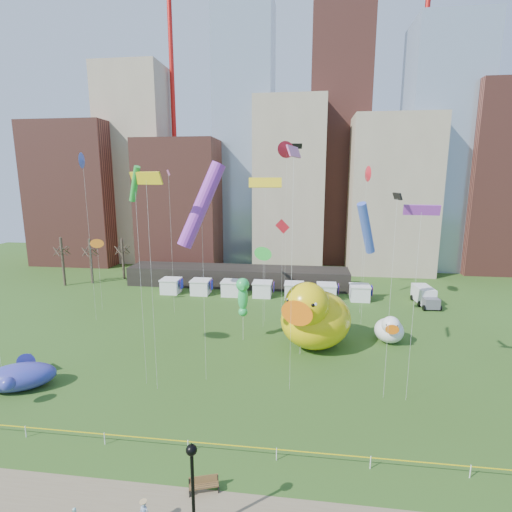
# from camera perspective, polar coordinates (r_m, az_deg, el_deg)

# --- Properties ---
(ground) EXTENTS (160.00, 160.00, 0.00)m
(ground) POSITION_cam_1_polar(r_m,az_deg,el_deg) (29.65, -10.00, -26.69)
(ground) COLOR #2F4B17
(ground) RESTS_ON ground
(skyline) EXTENTS (101.00, 23.00, 68.00)m
(skyline) POSITION_cam_1_polar(r_m,az_deg,el_deg) (83.52, 3.85, 13.45)
(skyline) COLOR brown
(skyline) RESTS_ON ground
(crane_left) EXTENTS (23.00, 1.00, 76.00)m
(crane_left) POSITION_cam_1_polar(r_m,az_deg,el_deg) (95.30, -11.95, 28.55)
(crane_left) COLOR red
(crane_left) RESTS_ON ground
(crane_right) EXTENTS (23.00, 1.00, 76.00)m
(crane_right) POSITION_cam_1_polar(r_m,az_deg,el_deg) (93.86, 24.43, 28.13)
(crane_right) COLOR red
(crane_right) RESTS_ON ground
(pavilion) EXTENTS (38.00, 6.00, 3.20)m
(pavilion) POSITION_cam_1_polar(r_m,az_deg,el_deg) (67.31, -2.72, -3.03)
(pavilion) COLOR black
(pavilion) RESTS_ON ground
(vendor_tents) EXTENTS (33.24, 2.80, 2.40)m
(vendor_tents) POSITION_cam_1_polar(r_m,az_deg,el_deg) (61.01, 0.96, -5.00)
(vendor_tents) COLOR white
(vendor_tents) RESTS_ON ground
(bare_trees) EXTENTS (8.44, 6.44, 8.50)m
(bare_trees) POSITION_cam_1_polar(r_m,az_deg,el_deg) (74.56, -23.16, -0.63)
(bare_trees) COLOR #382B21
(bare_trees) RESTS_ON ground
(caution_tape) EXTENTS (50.00, 0.06, 0.90)m
(caution_tape) POSITION_cam_1_polar(r_m,az_deg,el_deg) (29.24, -10.05, -25.64)
(caution_tape) COLOR white
(caution_tape) RESTS_ON ground
(big_duck) EXTENTS (10.27, 11.32, 7.90)m
(big_duck) POSITION_cam_1_polar(r_m,az_deg,el_deg) (42.66, 8.59, -8.81)
(big_duck) COLOR yellow
(big_duck) RESTS_ON ground
(small_duck) EXTENTS (3.55, 4.57, 3.41)m
(small_duck) POSITION_cam_1_polar(r_m,az_deg,el_deg) (46.70, 19.16, -10.22)
(small_duck) COLOR white
(small_duck) RESTS_ON ground
(seahorse_green) EXTENTS (1.60, 1.96, 7.39)m
(seahorse_green) POSITION_cam_1_polar(r_m,az_deg,el_deg) (43.48, -1.98, -5.64)
(seahorse_green) COLOR silver
(seahorse_green) RESTS_ON ground
(seahorse_purple) EXTENTS (1.26, 1.58, 4.98)m
(seahorse_purple) POSITION_cam_1_polar(r_m,az_deg,el_deg) (40.90, 6.63, -9.92)
(seahorse_purple) COLOR silver
(seahorse_purple) RESTS_ON ground
(whale_inflatable) EXTENTS (6.73, 7.34, 2.63)m
(whale_inflatable) POSITION_cam_1_polar(r_m,az_deg,el_deg) (41.24, -31.55, -14.79)
(whale_inflatable) COLOR #433899
(whale_inflatable) RESTS_ON ground
(park_bench) EXTENTS (1.83, 1.07, 0.89)m
(park_bench) POSITION_cam_1_polar(r_m,az_deg,el_deg) (26.60, -7.75, -30.46)
(park_bench) COLOR brown
(park_bench) RESTS_ON footpath
(lamppost) EXTENTS (0.57, 0.57, 5.43)m
(lamppost) POSITION_cam_1_polar(r_m,az_deg,el_deg) (22.61, -9.38, -29.91)
(lamppost) COLOR black
(lamppost) RESTS_ON footpath
(box_truck) EXTENTS (2.80, 6.14, 2.54)m
(box_truck) POSITION_cam_1_polar(r_m,az_deg,el_deg) (62.37, 23.71, -5.42)
(box_truck) COLOR silver
(box_truck) RESTS_ON ground
(kite_0) EXTENTS (1.85, 0.52, 13.26)m
(kite_0) POSITION_cam_1_polar(r_m,az_deg,el_deg) (49.45, 3.93, 4.00)
(kite_0) COLOR silver
(kite_0) RESTS_ON ground
(kite_1) EXTENTS (1.13, 2.88, 20.74)m
(kite_1) POSITION_cam_1_polar(r_m,az_deg,el_deg) (31.17, 5.63, 14.82)
(kite_1) COLOR silver
(kite_1) RESTS_ON ground
(kite_2) EXTENTS (2.32, 0.69, 23.04)m
(kite_2) POSITION_cam_1_polar(r_m,az_deg,el_deg) (54.93, 5.61, 15.56)
(kite_2) COLOR silver
(kite_2) RESTS_ON ground
(kite_3) EXTENTS (1.59, 0.96, 10.20)m
(kite_3) POSITION_cam_1_polar(r_m,az_deg,el_deg) (46.66, 1.09, 0.34)
(kite_3) COLOR silver
(kite_3) RESTS_ON ground
(kite_4) EXTENTS (3.19, 1.76, 18.78)m
(kite_4) POSITION_cam_1_polar(r_m,az_deg,el_deg) (32.30, -15.98, 10.85)
(kite_4) COLOR silver
(kite_4) RESTS_ON ground
(kite_5) EXTENTS (3.24, 3.78, 15.63)m
(kite_5) POSITION_cam_1_polar(r_m,az_deg,el_deg) (49.04, 16.00, 3.96)
(kite_5) COLOR silver
(kite_5) RESTS_ON ground
(kite_6) EXTENTS (1.25, 0.42, 10.17)m
(kite_6) POSITION_cam_1_polar(r_m,az_deg,el_deg) (57.33, -22.48, 1.69)
(kite_6) COLOR silver
(kite_6) RESTS_ON ground
(kite_7) EXTENTS (2.66, 0.78, 16.30)m
(kite_7) POSITION_cam_1_polar(r_m,az_deg,el_deg) (31.95, 23.32, 6.05)
(kite_7) COLOR silver
(kite_7) RESTS_ON ground
(kite_8) EXTENTS (1.49, 1.77, 22.86)m
(kite_8) POSITION_cam_1_polar(r_m,az_deg,el_deg) (49.49, 4.59, 15.39)
(kite_8) COLOR silver
(kite_8) RESTS_ON ground
(kite_9) EXTENTS (1.23, 2.29, 19.42)m
(kite_9) POSITION_cam_1_polar(r_m,az_deg,el_deg) (51.97, -12.85, 11.70)
(kite_9) COLOR silver
(kite_9) RESTS_ON ground
(kite_10) EXTENTS (0.44, 1.74, 17.19)m
(kite_10) POSITION_cam_1_polar(r_m,az_deg,el_deg) (31.57, 20.18, 7.74)
(kite_10) COLOR silver
(kite_10) RESTS_ON ground
(kite_11) EXTENTS (1.66, 1.52, 19.29)m
(kite_11) POSITION_cam_1_polar(r_m,az_deg,el_deg) (33.47, -17.52, 10.05)
(kite_11) COLOR silver
(kite_11) RESTS_ON ground
(kite_12) EXTENTS (4.03, 1.04, 18.43)m
(kite_12) POSITION_cam_1_polar(r_m,az_deg,el_deg) (47.57, 1.38, 10.74)
(kite_12) COLOR silver
(kite_12) RESTS_ON ground
(kite_13) EXTENTS (0.79, 1.89, 21.42)m
(kite_13) POSITION_cam_1_polar(r_m,az_deg,el_deg) (52.67, -24.28, 12.71)
(kite_13) COLOR silver
(kite_13) RESTS_ON ground
(kite_15) EXTENTS (4.42, 3.09, 19.71)m
(kite_15) POSITION_cam_1_polar(r_m,az_deg,el_deg) (33.06, -8.09, 7.45)
(kite_15) COLOR silver
(kite_15) RESTS_ON ground
(kite_16) EXTENTS (0.48, 2.06, 19.94)m
(kite_16) POSITION_cam_1_polar(r_m,az_deg,el_deg) (52.88, 16.13, 11.58)
(kite_16) COLOR silver
(kite_16) RESTS_ON ground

